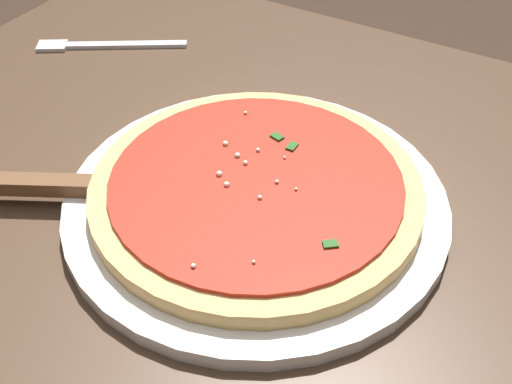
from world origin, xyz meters
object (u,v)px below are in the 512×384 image
serving_plate (256,203)px  pizza_server (73,187)px  pizza (256,188)px  fork (103,45)px

serving_plate → pizza_server: 0.16m
serving_plate → pizza: bearing=106.7°
pizza → fork: size_ratio=1.76×
pizza_server → fork: bearing=126.0°
pizza_server → fork: (-0.17, 0.24, -0.02)m
fork → pizza_server: bearing=-54.0°
pizza → pizza_server: (-0.14, -0.08, -0.00)m
serving_plate → pizza_server: pizza_server is taller
serving_plate → fork: bearing=153.2°
pizza_server → fork: pizza_server is taller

